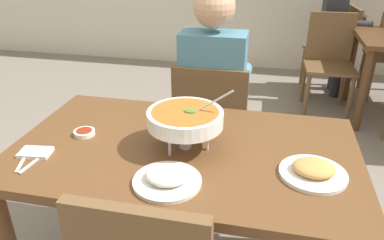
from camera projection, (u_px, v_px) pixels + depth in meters
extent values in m
cube|color=brown|center=(184.00, 151.00, 1.52)|extent=(1.39, 0.82, 0.04)
cylinder|color=brown|center=(91.00, 165.00, 2.12)|extent=(0.07, 0.07, 0.72)
cylinder|color=brown|center=(324.00, 195.00, 1.88)|extent=(0.07, 0.07, 0.72)
cube|color=brown|center=(214.00, 129.00, 2.35)|extent=(0.44, 0.44, 0.03)
cube|color=brown|center=(209.00, 107.00, 2.07)|extent=(0.42, 0.04, 0.45)
cylinder|color=brown|center=(244.00, 148.00, 2.58)|extent=(0.04, 0.04, 0.42)
cylinder|color=brown|center=(191.00, 142.00, 2.65)|extent=(0.04, 0.04, 0.42)
cylinder|color=brown|center=(239.00, 179.00, 2.25)|extent=(0.04, 0.04, 0.42)
cylinder|color=brown|center=(178.00, 172.00, 2.32)|extent=(0.04, 0.04, 0.42)
cylinder|color=#2D2D38|center=(228.00, 157.00, 2.44)|extent=(0.10, 0.10, 0.45)
cylinder|color=#2D2D38|center=(199.00, 154.00, 2.48)|extent=(0.10, 0.10, 0.45)
cube|color=#2D2D38|center=(214.00, 120.00, 2.30)|extent=(0.32, 0.32, 0.12)
cube|color=teal|center=(213.00, 77.00, 2.09)|extent=(0.36, 0.20, 0.50)
sphere|color=tan|center=(214.00, 7.00, 1.92)|extent=(0.22, 0.22, 0.22)
cylinder|color=teal|center=(244.00, 75.00, 2.26)|extent=(0.08, 0.28, 0.08)
cylinder|color=teal|center=(192.00, 72.00, 2.32)|extent=(0.08, 0.28, 0.08)
cylinder|color=silver|center=(208.00, 138.00, 1.47)|extent=(0.01, 0.01, 0.10)
cylinder|color=silver|center=(179.00, 126.00, 1.57)|extent=(0.01, 0.01, 0.10)
cylinder|color=silver|center=(169.00, 144.00, 1.43)|extent=(0.01, 0.01, 0.10)
torus|color=silver|center=(185.00, 125.00, 1.47)|extent=(0.21, 0.21, 0.01)
cylinder|color=#B2B2B7|center=(186.00, 143.00, 1.51)|extent=(0.05, 0.05, 0.04)
cone|color=orange|center=(186.00, 136.00, 1.49)|extent=(0.02, 0.02, 0.04)
cylinder|color=white|center=(185.00, 118.00, 1.46)|extent=(0.30, 0.30, 0.06)
cylinder|color=#AD6023|center=(185.00, 112.00, 1.44)|extent=(0.26, 0.26, 0.01)
ellipsoid|color=#388433|center=(190.00, 111.00, 1.44)|extent=(0.05, 0.03, 0.01)
cylinder|color=silver|center=(209.00, 104.00, 1.43)|extent=(0.18, 0.01, 0.13)
cylinder|color=white|center=(166.00, 181.00, 1.29)|extent=(0.24, 0.24, 0.01)
ellipsoid|color=white|center=(166.00, 175.00, 1.28)|extent=(0.15, 0.13, 0.04)
cylinder|color=white|center=(313.00, 174.00, 1.33)|extent=(0.24, 0.24, 0.01)
ellipsoid|color=tan|center=(314.00, 168.00, 1.32)|extent=(0.15, 0.13, 0.04)
cylinder|color=white|center=(84.00, 133.00, 1.60)|extent=(0.09, 0.09, 0.02)
cylinder|color=maroon|center=(84.00, 131.00, 1.60)|extent=(0.07, 0.07, 0.01)
cube|color=white|center=(35.00, 153.00, 1.46)|extent=(0.13, 0.10, 0.02)
cube|color=silver|center=(23.00, 160.00, 1.42)|extent=(0.07, 0.17, 0.01)
cube|color=silver|center=(35.00, 161.00, 1.41)|extent=(0.03, 0.17, 0.01)
cylinder|color=#51331C|center=(363.00, 92.00, 3.11)|extent=(0.07, 0.07, 0.72)
cylinder|color=#51331C|center=(350.00, 67.00, 3.70)|extent=(0.07, 0.07, 0.72)
cube|color=brown|center=(327.00, 52.00, 3.90)|extent=(0.49, 0.49, 0.03)
cube|color=brown|center=(351.00, 30.00, 3.77)|extent=(0.09, 0.42, 0.45)
cylinder|color=brown|center=(303.00, 66.00, 4.18)|extent=(0.04, 0.04, 0.42)
cylinder|color=brown|center=(309.00, 78.00, 3.85)|extent=(0.04, 0.04, 0.42)
cylinder|color=brown|center=(338.00, 67.00, 4.15)|extent=(0.04, 0.04, 0.42)
cylinder|color=brown|center=(347.00, 79.00, 3.81)|extent=(0.04, 0.04, 0.42)
cylinder|color=brown|center=(361.00, 70.00, 4.08)|extent=(0.04, 0.04, 0.42)
cylinder|color=brown|center=(370.00, 82.00, 3.74)|extent=(0.04, 0.04, 0.42)
cube|color=brown|center=(329.00, 67.00, 3.44)|extent=(0.45, 0.45, 0.03)
cube|color=brown|center=(330.00, 37.00, 3.51)|extent=(0.42, 0.05, 0.45)
cylinder|color=brown|center=(307.00, 96.00, 3.41)|extent=(0.04, 0.04, 0.42)
cylinder|color=brown|center=(350.00, 99.00, 3.35)|extent=(0.04, 0.04, 0.42)
cylinder|color=brown|center=(303.00, 82.00, 3.74)|extent=(0.04, 0.04, 0.42)
cylinder|color=brown|center=(343.00, 84.00, 3.68)|extent=(0.04, 0.04, 0.42)
cylinder|color=#2D2D38|center=(337.00, 76.00, 3.86)|extent=(0.10, 0.10, 0.45)
cylinder|color=#2D2D38|center=(335.00, 70.00, 4.04)|extent=(0.10, 0.10, 0.45)
cube|color=#2D2D38|center=(336.00, 46.00, 3.83)|extent=(0.32, 0.32, 0.12)
cube|color=#2D2D33|center=(333.00, 15.00, 3.71)|extent=(0.20, 0.36, 0.50)
cylinder|color=#2D2D33|center=(356.00, 24.00, 3.55)|extent=(0.28, 0.08, 0.08)
cylinder|color=#2D2D33|center=(351.00, 18.00, 3.83)|extent=(0.28, 0.08, 0.08)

